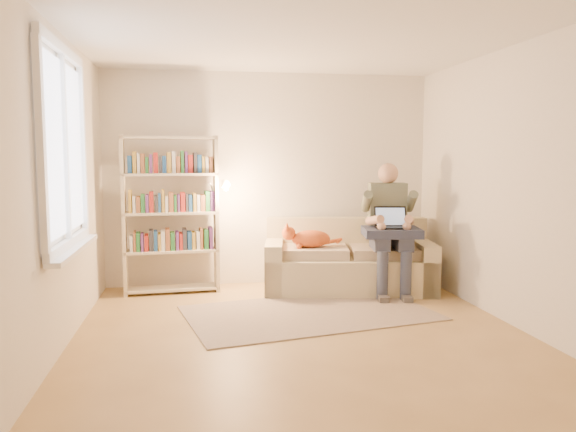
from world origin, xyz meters
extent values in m
plane|color=#9C7947|center=(0.00, 0.00, 0.00)|extent=(4.50, 4.50, 0.00)
cube|color=white|center=(0.00, 0.00, 2.60)|extent=(4.00, 4.50, 0.02)
cube|color=silver|center=(-2.00, 0.00, 1.30)|extent=(0.02, 4.50, 2.60)
cube|color=silver|center=(2.00, 0.00, 1.30)|extent=(0.02, 4.50, 2.60)
cube|color=silver|center=(0.00, 2.25, 1.30)|extent=(4.00, 0.02, 2.60)
cube|color=silver|center=(0.00, -2.25, 1.30)|extent=(4.00, 0.02, 2.60)
plane|color=white|center=(-1.97, 0.20, 1.65)|extent=(0.00, 1.50, 1.50)
cube|color=white|center=(-1.96, 0.20, 2.44)|extent=(0.05, 1.50, 0.08)
cube|color=white|center=(-1.96, 0.20, 0.86)|extent=(0.05, 1.50, 0.08)
cube|color=white|center=(-1.96, 0.20, 1.65)|extent=(0.04, 0.05, 1.50)
cube|color=white|center=(-1.92, 0.20, 0.81)|extent=(0.12, 1.52, 0.04)
cube|color=beige|center=(0.86, 1.66, 0.21)|extent=(2.07, 1.19, 0.41)
cube|color=beige|center=(0.92, 2.00, 0.62)|extent=(1.96, 0.52, 0.42)
cube|color=beige|center=(-0.01, 1.81, 0.29)|extent=(0.34, 0.90, 0.59)
cube|color=beige|center=(1.73, 1.52, 0.29)|extent=(0.34, 0.90, 0.59)
cube|color=#BFAB8B|center=(0.42, 1.69, 0.47)|extent=(0.92, 0.72, 0.12)
cube|color=#BFAB8B|center=(1.29, 1.54, 0.47)|extent=(0.92, 0.72, 0.12)
cube|color=#666E59|center=(1.31, 1.62, 0.98)|extent=(0.46, 0.30, 0.59)
sphere|color=tan|center=(1.31, 1.60, 1.38)|extent=(0.24, 0.24, 0.24)
cube|color=#373C4D|center=(1.14, 1.37, 0.62)|extent=(0.25, 0.50, 0.18)
cube|color=#373C4D|center=(1.39, 1.33, 0.62)|extent=(0.25, 0.50, 0.18)
cylinder|color=#373C4D|center=(1.10, 1.14, 0.27)|extent=(0.12, 0.12, 0.55)
cylinder|color=#373C4D|center=(1.35, 1.10, 0.27)|extent=(0.12, 0.12, 0.55)
ellipsoid|color=orange|center=(0.41, 1.66, 0.63)|extent=(0.49, 0.31, 0.20)
sphere|color=orange|center=(0.15, 1.66, 0.70)|extent=(0.16, 0.16, 0.16)
cylinder|color=orange|center=(0.66, 1.67, 0.59)|extent=(0.23, 0.08, 0.06)
cube|color=#262C42|center=(1.29, 1.32, 0.73)|extent=(0.70, 0.61, 0.10)
cube|color=black|center=(1.28, 1.28, 0.79)|extent=(0.40, 0.31, 0.02)
cube|color=black|center=(1.31, 1.40, 0.90)|extent=(0.38, 0.18, 0.22)
plane|color=#8CA5CC|center=(1.31, 1.40, 0.90)|extent=(0.35, 0.20, 0.29)
cube|color=beige|center=(-1.72, 1.87, 0.91)|extent=(0.06, 0.28, 1.82)
cube|color=beige|center=(-0.68, 1.93, 0.91)|extent=(0.06, 0.28, 1.82)
cube|color=beige|center=(-1.20, 1.90, 0.05)|extent=(1.10, 0.34, 0.03)
cube|color=beige|center=(-1.20, 1.90, 0.49)|extent=(1.10, 0.34, 0.03)
cube|color=beige|center=(-1.20, 1.90, 0.93)|extent=(1.10, 0.34, 0.03)
cube|color=beige|center=(-1.20, 1.90, 1.38)|extent=(1.10, 0.34, 0.03)
cube|color=beige|center=(-1.20, 1.90, 1.79)|extent=(1.10, 0.34, 0.03)
cube|color=#267233|center=(-1.20, 1.90, 0.61)|extent=(0.94, 0.28, 0.22)
cube|color=#66337F|center=(-1.20, 1.90, 1.06)|extent=(0.94, 0.28, 0.22)
cube|color=#B2261E|center=(-1.20, 1.90, 1.50)|extent=(0.94, 0.28, 0.22)
cylinder|color=silver|center=(-0.75, 1.93, 0.97)|extent=(0.10, 0.10, 0.04)
cone|color=silver|center=(-0.59, 1.82, 1.24)|extent=(0.13, 0.15, 0.15)
cube|color=gray|center=(0.20, 0.76, 0.01)|extent=(2.64, 1.87, 0.01)
camera|label=1|loc=(-0.92, -4.66, 1.57)|focal=35.00mm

